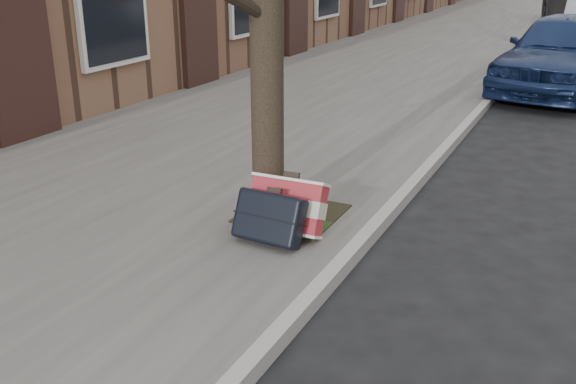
% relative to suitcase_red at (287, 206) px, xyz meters
% --- Properties ---
extents(ground, '(120.00, 120.00, 0.00)m').
position_rel_suitcase_red_xyz_m(ground, '(1.86, -0.81, -0.37)').
color(ground, black).
rests_on(ground, ground).
extents(near_sidewalk, '(5.00, 70.00, 0.12)m').
position_rel_suitcase_red_xyz_m(near_sidewalk, '(-1.84, 14.19, -0.31)').
color(near_sidewalk, '#66635D').
rests_on(near_sidewalk, ground).
extents(dirt_patch, '(0.85, 0.85, 0.02)m').
position_rel_suitcase_red_xyz_m(dirt_patch, '(-0.14, 0.39, -0.24)').
color(dirt_patch, black).
rests_on(dirt_patch, near_sidewalk).
extents(suitcase_red, '(0.65, 0.37, 0.50)m').
position_rel_suitcase_red_xyz_m(suitcase_red, '(0.00, 0.00, 0.00)').
color(suitcase_red, maroon).
rests_on(suitcase_red, near_sidewalk).
extents(suitcase_navy, '(0.60, 0.37, 0.46)m').
position_rel_suitcase_red_xyz_m(suitcase_navy, '(-0.04, -0.24, -0.02)').
color(suitcase_navy, black).
rests_on(suitcase_navy, near_sidewalk).
extents(car_near_front, '(2.40, 4.40, 1.42)m').
position_rel_suitcase_red_xyz_m(car_near_front, '(1.58, 7.84, 0.34)').
color(car_near_front, '#132147').
rests_on(car_near_front, ground).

